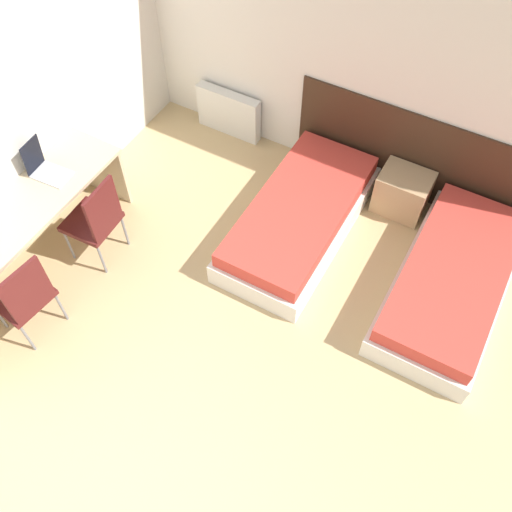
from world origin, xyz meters
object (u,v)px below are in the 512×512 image
at_px(bed_near_door, 451,282).
at_px(laptop, 45,168).
at_px(bed_near_window, 299,218).
at_px(nightstand, 402,192).
at_px(chair_near_laptop, 96,218).
at_px(chair_near_notebook, 23,295).

xyz_separation_m(bed_near_door, laptop, (-3.52, -1.07, 0.62)).
relative_size(bed_near_window, laptop, 5.47).
relative_size(nightstand, chair_near_laptop, 0.52).
distance_m(chair_near_laptop, laptop, 0.62).
relative_size(bed_near_door, chair_near_notebook, 1.99).
bearing_deg(laptop, chair_near_notebook, -65.44).
distance_m(bed_near_window, chair_near_notebook, 2.56).
bearing_deg(nightstand, chair_near_laptop, -139.27).
bearing_deg(laptop, nightstand, 29.52).
xyz_separation_m(bed_near_door, chair_near_notebook, (-2.98, -2.07, 0.33)).
bearing_deg(bed_near_window, bed_near_door, 0.00).
bearing_deg(bed_near_window, nightstand, 45.38).
bearing_deg(laptop, bed_near_door, 12.88).
bearing_deg(chair_near_notebook, bed_near_door, 41.75).
height_order(nightstand, laptop, laptop).
height_order(nightstand, chair_near_laptop, chair_near_laptop).
relative_size(chair_near_laptop, chair_near_notebook, 1.00).
xyz_separation_m(bed_near_window, chair_near_laptop, (-1.47, -1.15, 0.33)).
relative_size(chair_near_notebook, laptop, 2.74).
height_order(bed_near_door, chair_near_notebook, chair_near_notebook).
bearing_deg(chair_near_laptop, nightstand, 38.14).
bearing_deg(chair_near_laptop, laptop, 169.15).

